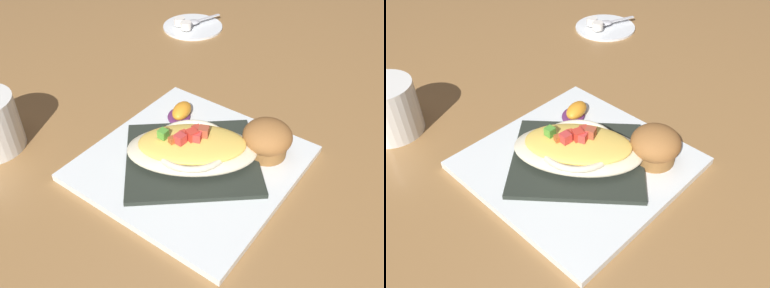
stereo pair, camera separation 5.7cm
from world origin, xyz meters
The scene contains 11 objects.
ground_plane centered at (0.00, 0.00, 0.00)m, with size 2.60×2.60×0.00m, color olive.
square_plate centered at (0.00, 0.00, 0.01)m, with size 0.27×0.27×0.01m, color white.
folded_napkin centered at (0.00, 0.00, 0.01)m, with size 0.18×0.16×0.01m, color #272D25.
gratin_dish centered at (0.00, 0.00, 0.03)m, with size 0.21×0.17×0.05m.
muffin centered at (0.09, 0.06, 0.04)m, with size 0.07×0.07×0.05m.
orange_garnish centered at (-0.06, 0.09, 0.02)m, with size 0.05×0.06×0.02m.
coffee_mug centered at (-0.28, -0.09, 0.04)m, with size 0.09×0.12×0.08m.
creamer_saucer centered at (-0.20, 0.41, 0.00)m, with size 0.13×0.13×0.01m, color white.
spoon centered at (-0.20, 0.41, 0.01)m, with size 0.06×0.08×0.01m.
creamer_cup_0 centered at (-0.23, 0.39, 0.02)m, with size 0.02×0.02×0.02m, color white.
creamer_cup_1 centered at (-0.20, 0.38, 0.02)m, with size 0.02×0.02×0.02m, color white.
Camera 2 is at (0.24, -0.36, 0.41)m, focal length 39.16 mm.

